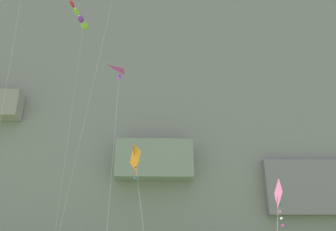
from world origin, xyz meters
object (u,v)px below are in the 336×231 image
object	(u,v)px
kite_diamond_upper_right	(136,161)
kite_diamond_low_right	(278,200)
kite_delta_mid_right	(123,81)
kite_windsock_far_right	(81,20)

from	to	relation	value
kite_diamond_upper_right	kite_diamond_low_right	distance (m)	10.89
kite_delta_mid_right	kite_windsock_far_right	bearing A→B (deg)	116.08
kite_diamond_upper_right	kite_diamond_low_right	bearing A→B (deg)	-47.88
kite_delta_mid_right	kite_windsock_far_right	world-z (taller)	kite_windsock_far_right
kite_diamond_upper_right	kite_windsock_far_right	size ratio (longest dim) A/B	0.35
kite_diamond_upper_right	kite_delta_mid_right	size ratio (longest dim) A/B	0.70
kite_windsock_far_right	kite_delta_mid_right	bearing A→B (deg)	-63.92
kite_delta_mid_right	kite_diamond_low_right	size ratio (longest dim) A/B	2.21
kite_diamond_upper_right	kite_delta_mid_right	distance (m)	5.57
kite_diamond_upper_right	kite_delta_mid_right	xyz separation A→B (m)	(-0.98, -1.59, 5.25)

